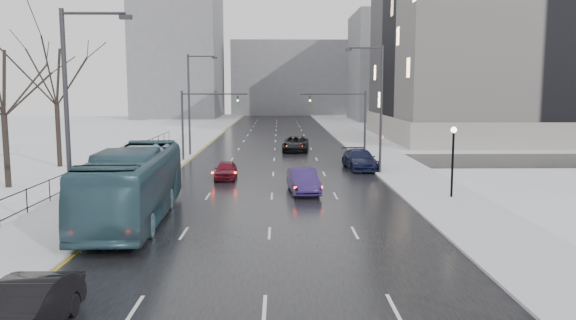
{
  "coord_description": "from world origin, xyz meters",
  "views": [
    {
      "loc": [
        0.46,
        -3.56,
        6.81
      ],
      "look_at": [
        0.99,
        29.59,
        2.5
      ],
      "focal_mm": 35.0,
      "sensor_mm": 36.0,
      "label": 1
    }
  ],
  "objects_px": {
    "sedan_left_near": "(25,310)",
    "sedan_right_near": "(303,181)",
    "mast_signal_right": "(354,117)",
    "streetlight_r_mid": "(378,103)",
    "sedan_right_far": "(360,159)",
    "tree_park_d": "(9,189)",
    "bus": "(134,185)",
    "no_uturn_sign": "(381,140)",
    "sedan_right_cross": "(296,144)",
    "mast_signal_left": "(194,117)",
    "lamppost_r_mid": "(453,152)",
    "sedan_center_near": "(226,170)",
    "streetlight_l_far": "(191,99)",
    "streetlight_l_near": "(72,116)",
    "tree_park_e": "(60,168)"
  },
  "relations": [
    {
      "from": "streetlight_r_mid",
      "to": "sedan_center_near",
      "type": "height_order",
      "value": "streetlight_r_mid"
    },
    {
      "from": "sedan_right_cross",
      "to": "streetlight_l_near",
      "type": "bearing_deg",
      "value": -101.65
    },
    {
      "from": "streetlight_l_far",
      "to": "mast_signal_right",
      "type": "bearing_deg",
      "value": -14.48
    },
    {
      "from": "streetlight_r_mid",
      "to": "sedan_right_far",
      "type": "distance_m",
      "value": 5.47
    },
    {
      "from": "sedan_left_near",
      "to": "sedan_right_near",
      "type": "distance_m",
      "value": 22.57
    },
    {
      "from": "mast_signal_left",
      "to": "sedan_right_far",
      "type": "bearing_deg",
      "value": -20.7
    },
    {
      "from": "lamppost_r_mid",
      "to": "sedan_right_near",
      "type": "distance_m",
      "value": 9.46
    },
    {
      "from": "bus",
      "to": "sedan_right_cross",
      "type": "relative_size",
      "value": 2.33
    },
    {
      "from": "streetlight_l_far",
      "to": "mast_signal_right",
      "type": "distance_m",
      "value": 16.07
    },
    {
      "from": "sedan_center_near",
      "to": "sedan_right_near",
      "type": "xyz_separation_m",
      "value": [
        5.51,
        -5.68,
        0.11
      ]
    },
    {
      "from": "streetlight_l_far",
      "to": "bus",
      "type": "relative_size",
      "value": 0.75
    },
    {
      "from": "streetlight_l_near",
      "to": "sedan_left_near",
      "type": "xyz_separation_m",
      "value": [
        1.73,
        -8.91,
        -4.81
      ]
    },
    {
      "from": "streetlight_l_near",
      "to": "sedan_center_near",
      "type": "xyz_separation_m",
      "value": [
        4.67,
        17.7,
        -4.91
      ]
    },
    {
      "from": "tree_park_e",
      "to": "streetlight_r_mid",
      "type": "xyz_separation_m",
      "value": [
        26.37,
        -4.0,
        5.62
      ]
    },
    {
      "from": "sedan_right_near",
      "to": "lamppost_r_mid",
      "type": "bearing_deg",
      "value": -18.63
    },
    {
      "from": "tree_park_e",
      "to": "sedan_center_near",
      "type": "xyz_separation_m",
      "value": [
        14.7,
        -6.3,
        0.71
      ]
    },
    {
      "from": "tree_park_d",
      "to": "sedan_right_far",
      "type": "distance_m",
      "value": 26.42
    },
    {
      "from": "lamppost_r_mid",
      "to": "sedan_center_near",
      "type": "xyz_separation_m",
      "value": [
        -14.5,
        7.7,
        -2.24
      ]
    },
    {
      "from": "mast_signal_right",
      "to": "bus",
      "type": "bearing_deg",
      "value": -121.44
    },
    {
      "from": "bus",
      "to": "sedan_right_near",
      "type": "relative_size",
      "value": 2.81
    },
    {
      "from": "no_uturn_sign",
      "to": "sedan_left_near",
      "type": "height_order",
      "value": "no_uturn_sign"
    },
    {
      "from": "mast_signal_left",
      "to": "mast_signal_right",
      "type": "bearing_deg",
      "value": 0.0
    },
    {
      "from": "streetlight_l_far",
      "to": "sedan_right_far",
      "type": "relative_size",
      "value": 1.79
    },
    {
      "from": "tree_park_e",
      "to": "sedan_left_near",
      "type": "relative_size",
      "value": 2.89
    },
    {
      "from": "tree_park_d",
      "to": "bus",
      "type": "distance_m",
      "value": 14.44
    },
    {
      "from": "sedan_right_far",
      "to": "sedan_center_near",
      "type": "bearing_deg",
      "value": -161.45
    },
    {
      "from": "lamppost_r_mid",
      "to": "sedan_center_near",
      "type": "relative_size",
      "value": 1.09
    },
    {
      "from": "tree_park_d",
      "to": "sedan_right_far",
      "type": "bearing_deg",
      "value": 18.8
    },
    {
      "from": "streetlight_l_far",
      "to": "sedan_right_far",
      "type": "distance_m",
      "value": 18.68
    },
    {
      "from": "mast_signal_right",
      "to": "sedan_right_far",
      "type": "height_order",
      "value": "mast_signal_right"
    },
    {
      "from": "streetlight_l_far",
      "to": "sedan_left_near",
      "type": "distance_m",
      "value": 41.23
    },
    {
      "from": "tree_park_e",
      "to": "sedan_right_near",
      "type": "bearing_deg",
      "value": -30.66
    },
    {
      "from": "streetlight_l_near",
      "to": "sedan_right_far",
      "type": "xyz_separation_m",
      "value": [
        15.37,
        22.51,
        -4.77
      ]
    },
    {
      "from": "sedan_left_near",
      "to": "streetlight_l_near",
      "type": "bearing_deg",
      "value": 102.5
    },
    {
      "from": "tree_park_d",
      "to": "sedan_right_far",
      "type": "relative_size",
      "value": 2.23
    },
    {
      "from": "streetlight_l_near",
      "to": "sedan_center_near",
      "type": "relative_size",
      "value": 2.56
    },
    {
      "from": "mast_signal_right",
      "to": "sedan_right_near",
      "type": "relative_size",
      "value": 1.37
    },
    {
      "from": "sedan_right_near",
      "to": "sedan_right_cross",
      "type": "distance_m",
      "value": 23.76
    },
    {
      "from": "sedan_left_near",
      "to": "tree_park_e",
      "type": "bearing_deg",
      "value": 111.18
    },
    {
      "from": "mast_signal_right",
      "to": "sedan_right_near",
      "type": "xyz_separation_m",
      "value": [
        -5.32,
        -15.98,
        -3.29
      ]
    },
    {
      "from": "streetlight_r_mid",
      "to": "lamppost_r_mid",
      "type": "distance_m",
      "value": 10.73
    },
    {
      "from": "mast_signal_left",
      "to": "sedan_right_cross",
      "type": "distance_m",
      "value": 12.75
    },
    {
      "from": "sedan_left_near",
      "to": "bus",
      "type": "bearing_deg",
      "value": 93.62
    },
    {
      "from": "streetlight_r_mid",
      "to": "sedan_left_near",
      "type": "relative_size",
      "value": 2.14
    },
    {
      "from": "lamppost_r_mid",
      "to": "no_uturn_sign",
      "type": "distance_m",
      "value": 14.13
    },
    {
      "from": "lamppost_r_mid",
      "to": "tree_park_d",
      "type": "bearing_deg",
      "value": 172.09
    },
    {
      "from": "sedan_left_near",
      "to": "sedan_right_cross",
      "type": "height_order",
      "value": "sedan_right_cross"
    },
    {
      "from": "mast_signal_left",
      "to": "sedan_right_cross",
      "type": "bearing_deg",
      "value": 39.14
    },
    {
      "from": "tree_park_d",
      "to": "sedan_left_near",
      "type": "bearing_deg",
      "value": -63.62
    },
    {
      "from": "tree_park_d",
      "to": "no_uturn_sign",
      "type": "height_order",
      "value": "tree_park_d"
    }
  ]
}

